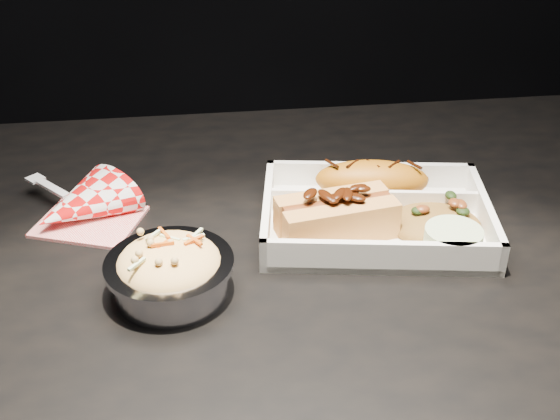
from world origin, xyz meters
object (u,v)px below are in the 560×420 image
object	(u,v)px
dining_table	(259,328)
foil_coleslaw_cup	(170,269)
napkin_fork	(80,206)
fried_pastry	(372,180)
food_tray	(375,219)
hotdog	(336,214)

from	to	relation	value
dining_table	foil_coleslaw_cup	bearing A→B (deg)	-155.39
foil_coleslaw_cup	napkin_fork	size ratio (longest dim) A/B	0.81
dining_table	foil_coleslaw_cup	world-z (taller)	foil_coleslaw_cup
fried_pastry	napkin_fork	bearing A→B (deg)	179.01
food_tray	fried_pastry	bearing A→B (deg)	90.00
fried_pastry	dining_table	bearing A→B (deg)	-144.28
fried_pastry	napkin_fork	world-z (taller)	napkin_fork
foil_coleslaw_cup	napkin_fork	bearing A→B (deg)	124.13
dining_table	foil_coleslaw_cup	distance (m)	0.15
dining_table	hotdog	world-z (taller)	hotdog
foil_coleslaw_cup	hotdog	bearing A→B (deg)	22.22
dining_table	food_tray	size ratio (longest dim) A/B	4.35
napkin_fork	food_tray	bearing A→B (deg)	38.17
dining_table	hotdog	bearing A→B (deg)	19.76
fried_pastry	napkin_fork	size ratio (longest dim) A/B	0.87
dining_table	fried_pastry	size ratio (longest dim) A/B	8.96
dining_table	food_tray	distance (m)	0.18
dining_table	fried_pastry	bearing A→B (deg)	35.72
fried_pastry	foil_coleslaw_cup	xyz separation A→B (m)	(-0.24, -0.15, -0.00)
hotdog	napkin_fork	xyz separation A→B (m)	(-0.28, 0.08, -0.02)
hotdog	food_tray	bearing A→B (deg)	12.01
food_tray	fried_pastry	xyz separation A→B (m)	(0.01, 0.05, 0.02)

